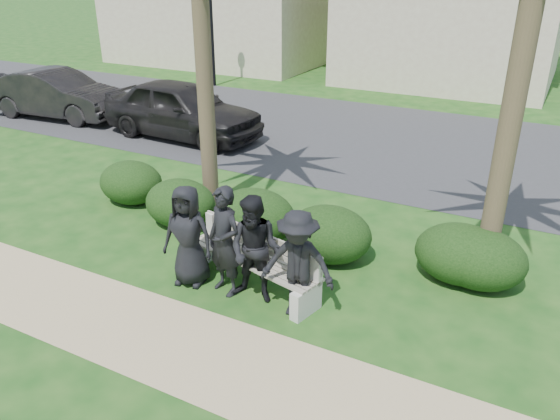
# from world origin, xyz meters

# --- Properties ---
(ground) EXTENTS (160.00, 160.00, 0.00)m
(ground) POSITION_xyz_m (0.00, 0.00, 0.00)
(ground) COLOR #154614
(ground) RESTS_ON ground
(footpath) EXTENTS (30.00, 1.60, 0.01)m
(footpath) POSITION_xyz_m (0.00, -1.80, 0.00)
(footpath) COLOR tan
(footpath) RESTS_ON ground
(asphalt_street) EXTENTS (160.00, 8.00, 0.01)m
(asphalt_street) POSITION_xyz_m (0.00, 8.00, 0.00)
(asphalt_street) COLOR #2D2D30
(asphalt_street) RESTS_ON ground
(street_lamp) EXTENTS (0.36, 0.36, 4.29)m
(street_lamp) POSITION_xyz_m (-9.00, 12.00, 2.94)
(street_lamp) COLOR black
(street_lamp) RESTS_ON ground
(park_bench) EXTENTS (2.49, 1.08, 0.83)m
(park_bench) POSITION_xyz_m (-0.15, -0.09, 0.37)
(park_bench) COLOR gray
(park_bench) RESTS_ON ground
(man_a) EXTENTS (0.88, 0.66, 1.62)m
(man_a) POSITION_xyz_m (-1.04, -0.45, 0.81)
(man_a) COLOR black
(man_a) RESTS_ON ground
(man_b) EXTENTS (0.72, 0.58, 1.71)m
(man_b) POSITION_xyz_m (-0.40, -0.42, 0.86)
(man_b) COLOR black
(man_b) RESTS_ON ground
(man_c) EXTENTS (0.86, 0.69, 1.65)m
(man_c) POSITION_xyz_m (0.11, -0.40, 0.83)
(man_c) COLOR black
(man_c) RESTS_ON ground
(man_d) EXTENTS (1.14, 0.79, 1.61)m
(man_d) POSITION_xyz_m (0.81, -0.44, 0.81)
(man_d) COLOR black
(man_d) RESTS_ON ground
(hedge_a) EXTENTS (1.37, 1.13, 0.89)m
(hedge_a) POSITION_xyz_m (-4.01, 1.55, 0.45)
(hedge_a) COLOR black
(hedge_a) RESTS_ON ground
(hedge_b) EXTENTS (1.40, 1.15, 0.91)m
(hedge_b) POSITION_xyz_m (-2.44, 1.16, 0.46)
(hedge_b) COLOR black
(hedge_b) RESTS_ON ground
(hedge_c) EXTENTS (1.50, 1.24, 0.98)m
(hedge_c) POSITION_xyz_m (-0.87, 1.26, 0.49)
(hedge_c) COLOR black
(hedge_c) RESTS_ON ground
(hedge_d) EXTENTS (1.45, 1.19, 0.94)m
(hedge_d) POSITION_xyz_m (0.57, 1.27, 0.47)
(hedge_d) COLOR black
(hedge_d) RESTS_ON ground
(hedge_e) EXTENTS (1.42, 1.17, 0.93)m
(hedge_e) POSITION_xyz_m (2.94, 1.60, 0.46)
(hedge_e) COLOR black
(hedge_e) RESTS_ON ground
(hedge_f) EXTENTS (1.43, 1.19, 0.94)m
(hedge_f) POSITION_xyz_m (2.66, 1.61, 0.47)
(hedge_f) COLOR black
(hedge_f) RESTS_ON ground
(car_a) EXTENTS (4.83, 2.14, 1.61)m
(car_a) POSITION_xyz_m (-5.84, 5.74, 0.81)
(car_a) COLOR black
(car_a) RESTS_ON ground
(car_b) EXTENTS (4.63, 1.98, 1.49)m
(car_b) POSITION_xyz_m (-10.66, 5.63, 0.74)
(car_b) COLOR black
(car_b) RESTS_ON ground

